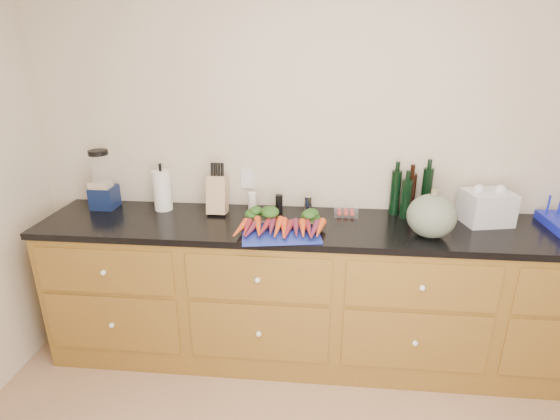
# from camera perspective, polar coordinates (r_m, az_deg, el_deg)

# --- Properties ---
(wall_back) EXTENTS (4.10, 0.05, 2.60)m
(wall_back) POSITION_cam_1_polar(r_m,az_deg,el_deg) (2.84, 7.81, 7.30)
(wall_back) COLOR beige
(wall_back) RESTS_ON ground
(cabinets) EXTENTS (3.60, 0.64, 0.90)m
(cabinets) POSITION_cam_1_polar(r_m,az_deg,el_deg) (2.86, 7.20, -11.05)
(cabinets) COLOR brown
(cabinets) RESTS_ON ground
(countertop) EXTENTS (3.64, 0.62, 0.04)m
(countertop) POSITION_cam_1_polar(r_m,az_deg,el_deg) (2.65, 7.65, -2.33)
(countertop) COLOR black
(countertop) RESTS_ON cabinets
(cutting_board) EXTENTS (0.49, 0.40, 0.01)m
(cutting_board) POSITION_cam_1_polar(r_m,az_deg,el_deg) (2.50, 0.05, -2.94)
(cutting_board) COLOR #1D2FA1
(cutting_board) RESTS_ON countertop
(carrots) EXTENTS (0.50, 0.34, 0.07)m
(carrots) POSITION_cam_1_polar(r_m,az_deg,el_deg) (2.52, 0.14, -1.91)
(carrots) COLOR #EB4E1B
(carrots) RESTS_ON cutting_board
(squash) EXTENTS (0.27, 0.27, 0.24)m
(squash) POSITION_cam_1_polar(r_m,az_deg,el_deg) (2.56, 19.19, -0.74)
(squash) COLOR #526050
(squash) RESTS_ON countertop
(blender_appliance) EXTENTS (0.15, 0.15, 0.39)m
(blender_appliance) POSITION_cam_1_polar(r_m,az_deg,el_deg) (3.08, -22.20, 3.29)
(blender_appliance) COLOR #0E1B45
(blender_appliance) RESTS_ON countertop
(paper_towel) EXTENTS (0.12, 0.12, 0.26)m
(paper_towel) POSITION_cam_1_polar(r_m,az_deg,el_deg) (2.93, -15.12, 2.48)
(paper_towel) COLOR white
(paper_towel) RESTS_ON countertop
(knife_block) EXTENTS (0.12, 0.12, 0.24)m
(knife_block) POSITION_cam_1_polar(r_m,az_deg,el_deg) (2.81, -8.15, 2.00)
(knife_block) COLOR tan
(knife_block) RESTS_ON countertop
(grinder_salt) EXTENTS (0.05, 0.05, 0.13)m
(grinder_salt) POSITION_cam_1_polar(r_m,az_deg,el_deg) (2.82, -3.63, 1.04)
(grinder_salt) COLOR white
(grinder_salt) RESTS_ON countertop
(grinder_pepper) EXTENTS (0.05, 0.05, 0.12)m
(grinder_pepper) POSITION_cam_1_polar(r_m,az_deg,el_deg) (2.80, -0.13, 0.84)
(grinder_pepper) COLOR black
(grinder_pepper) RESTS_ON countertop
(canister_chrome) EXTENTS (0.05, 0.05, 0.11)m
(canister_chrome) POSITION_cam_1_polar(r_m,az_deg,el_deg) (2.79, 3.69, 0.68)
(canister_chrome) COLOR silver
(canister_chrome) RESTS_ON countertop
(tomato_box) EXTENTS (0.15, 0.12, 0.07)m
(tomato_box) POSITION_cam_1_polar(r_m,az_deg,el_deg) (2.79, 8.59, 0.02)
(tomato_box) COLOR white
(tomato_box) RESTS_ON countertop
(bottles) EXTENTS (0.25, 0.13, 0.30)m
(bottles) POSITION_cam_1_polar(r_m,az_deg,el_deg) (2.85, 16.58, 2.00)
(bottles) COLOR black
(bottles) RESTS_ON countertop
(grocery_bag) EXTENTS (0.31, 0.27, 0.20)m
(grocery_bag) POSITION_cam_1_polar(r_m,az_deg,el_deg) (2.90, 25.37, 0.32)
(grocery_bag) COLOR white
(grocery_bag) RESTS_ON countertop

